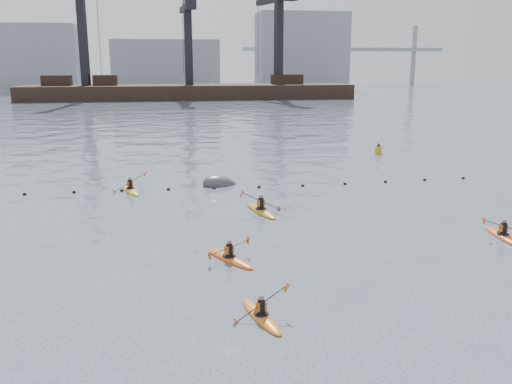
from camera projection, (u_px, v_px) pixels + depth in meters
ground at (357, 374)px, 14.69m from camera, size 400.00×400.00×0.00m
float_line at (236, 187)px, 36.22m from camera, size 33.24×0.73×0.24m
barge_pier at (189, 90)px, 119.73m from camera, size 72.00×19.30×29.50m
skyline at (191, 57)px, 157.02m from camera, size 141.00×28.00×22.00m
kayaker_0 at (261, 315)px, 17.87m from camera, size 1.98×2.92×1.18m
kayaker_2 at (229, 258)px, 23.10m from camera, size 2.12×3.07×1.02m
kayaker_3 at (261, 210)px, 30.41m from camera, size 2.50×3.69×1.48m
kayaker_4 at (503, 235)px, 26.01m from camera, size 2.24×3.30×1.18m
kayaker_5 at (130, 189)px, 35.29m from camera, size 2.25×3.35×1.34m
mooring_buoy at (220, 185)px, 37.07m from camera, size 2.98×2.12×1.73m
nav_buoy at (378, 150)px, 49.39m from camera, size 0.63×0.63×1.14m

